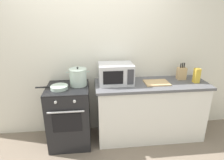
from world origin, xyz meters
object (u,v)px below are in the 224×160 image
Objects in this scene: microwave at (116,74)px; cutting_board at (157,83)px; frying_pan at (59,87)px; knife_block at (181,73)px; stock_pot at (78,77)px; stove at (70,115)px; pasta_box at (197,76)px.

microwave is 0.63m from cutting_board.
microwave reaches higher than frying_pan.
knife_block reaches higher than frying_pan.
stock_pot is at bearing 24.91° from frying_pan.
stove is 1.85m from knife_block.
stock_pot is at bearing 20.66° from stove.
cutting_board is 1.64× the size of pasta_box.
microwave is 1.06m from knife_block.
microwave is 1.21m from pasta_box.
pasta_box reaches higher than frying_pan.
cutting_board is 0.61m from pasta_box.
cutting_board is at bearing -2.90° from stock_pot.
stove is 0.94m from microwave.
knife_block is at bearing 132.48° from pasta_box.
stove is 2.56× the size of cutting_board.
microwave is (0.55, 0.02, 0.03)m from stock_pot.
stove is 1.84× the size of microwave.
knife_block is (1.76, 0.14, 0.56)m from stove.
pasta_box is at bearing -2.88° from stock_pot.
knife_block reaches higher than pasta_box.
cutting_board reaches higher than stove.
cutting_board is (0.61, -0.08, -0.14)m from microwave.
stock_pot is 0.93× the size of cutting_board.
stock_pot is 1.76m from pasta_box.
frying_pan is at bearing -149.26° from stove.
pasta_box is (0.16, -0.17, 0.01)m from knife_block.
stock_pot is 1.25× the size of knife_block.
knife_block is at bearing 2.91° from stock_pot.
microwave reaches higher than knife_block.
pasta_box is at bearing 0.97° from frying_pan.
stove is at bearing -173.62° from microwave.
knife_block is (1.87, 0.20, 0.07)m from frying_pan.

